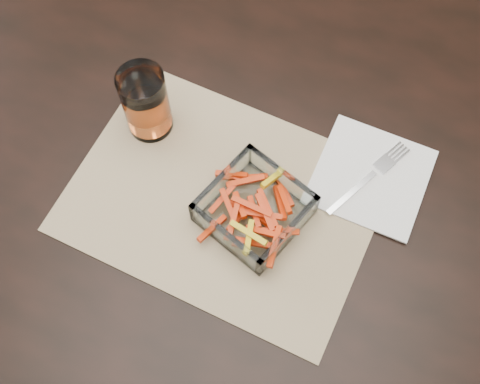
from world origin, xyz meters
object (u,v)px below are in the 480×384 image
(dining_table, at_px, (240,180))
(tumbler, at_px, (146,104))
(fork, at_px, (370,176))
(glass_bowl, at_px, (254,210))

(dining_table, bearing_deg, tumbler, 179.78)
(dining_table, bearing_deg, fork, 10.47)
(glass_bowl, distance_m, fork, 0.19)
(dining_table, bearing_deg, glass_bowl, -56.83)
(dining_table, distance_m, glass_bowl, 0.15)
(glass_bowl, relative_size, fork, 1.07)
(glass_bowl, bearing_deg, fork, 40.82)
(fork, bearing_deg, glass_bowl, -112.43)
(tumbler, xyz_separation_m, fork, (0.35, 0.04, -0.05))
(glass_bowl, height_order, fork, glass_bowl)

